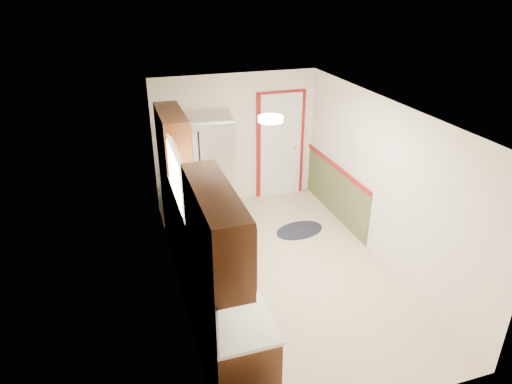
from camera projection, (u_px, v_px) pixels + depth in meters
room_shell at (285, 196)px, 6.18m from camera, size 3.20×5.20×2.52m
kitchen_run at (202, 246)px, 5.75m from camera, size 0.63×4.00×2.20m
back_wall_trim at (292, 155)px, 8.49m from camera, size 1.12×2.30×2.08m
ceiling_fixture at (271, 119)px, 5.43m from camera, size 0.30×0.30×0.06m
microwave at (218, 261)px, 4.94m from camera, size 0.37×0.53×0.33m
refrigerator at (211, 167)px, 7.90m from camera, size 0.84×0.80×1.83m
rug at (299, 230)px, 7.72m from camera, size 0.97×0.74×0.01m
cooktop at (182, 184)px, 7.16m from camera, size 0.54×0.65×0.02m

